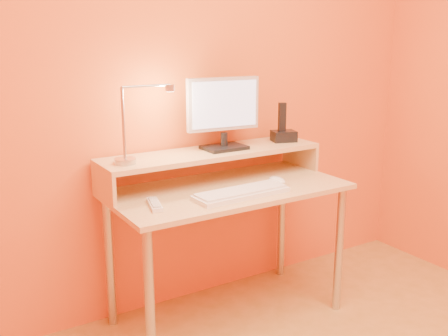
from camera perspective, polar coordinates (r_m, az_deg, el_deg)
wall_back at (r=2.78m, az=-3.13°, el=10.02°), size 3.00×0.04×2.50m
desk_leg_fl at (r=2.31m, az=-8.19°, el=-14.60°), size 0.04×0.04×0.69m
desk_leg_fr at (r=2.87m, az=12.57°, el=-8.78°), size 0.04×0.04×0.69m
desk_leg_bl at (r=2.73m, az=-12.49°, el=-10.05°), size 0.04×0.04×0.69m
desk_leg_br at (r=3.22m, az=6.37°, el=-5.94°), size 0.04×0.04×0.69m
desk_lower at (r=2.61m, az=0.41°, el=-2.39°), size 1.20×0.60×0.02m
shelf_riser_left at (r=2.48m, az=-13.15°, el=-1.77°), size 0.02×0.30×0.14m
shelf_riser_right at (r=3.05m, az=8.36°, el=1.46°), size 0.02×0.30×0.14m
desk_shelf at (r=2.69m, az=-1.28°, el=1.66°), size 1.20×0.30×0.02m
monitor_foot at (r=2.73m, az=0.02°, el=2.28°), size 0.22×0.16×0.02m
monitor_neck at (r=2.72m, az=0.02°, el=3.18°), size 0.04×0.04×0.07m
monitor_panel at (r=2.69m, az=-0.09°, el=7.08°), size 0.40×0.07×0.27m
monitor_back at (r=2.71m, az=-0.35°, el=7.13°), size 0.36×0.04×0.23m
monitor_screen at (r=2.68m, az=0.12°, el=7.04°), size 0.36×0.04×0.24m
lamp_base at (r=2.46m, az=-10.82°, el=0.75°), size 0.10×0.10×0.02m
lamp_post at (r=2.42m, az=-11.02°, el=4.84°), size 0.01×0.01×0.33m
lamp_arm at (r=2.44m, az=-8.55°, el=8.93°), size 0.24×0.01×0.01m
lamp_head at (r=2.49m, az=-5.98°, el=8.78°), size 0.04×0.04×0.03m
lamp_bulb at (r=2.50m, az=-5.97°, el=8.41°), size 0.03×0.03×0.00m
phone_dock at (r=2.94m, az=6.59°, el=3.51°), size 0.15×0.13×0.06m
phone_handset at (r=2.92m, az=6.42°, el=5.60°), size 0.05×0.04×0.16m
phone_led at (r=2.93m, az=7.90°, el=3.43°), size 0.01×0.00×0.04m
keyboard at (r=2.46m, az=1.90°, el=-2.84°), size 0.48×0.17×0.02m
mouse at (r=2.67m, az=5.85°, el=-1.39°), size 0.07×0.11×0.04m
remote_control at (r=2.33m, az=-7.66°, el=-4.02°), size 0.09×0.18×0.02m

